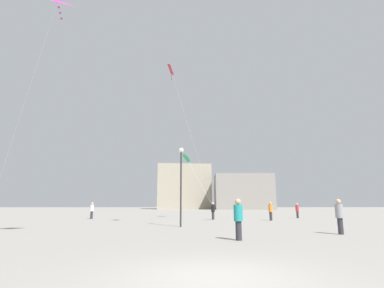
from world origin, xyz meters
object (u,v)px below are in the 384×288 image
person_in_white (92,210)px  person_in_red (297,210)px  person_in_orange (271,210)px  person_in_black (213,210)px  kite_crimson_delta (173,74)px  building_centre_hall (243,192)px  building_left_hall (183,187)px  person_in_teal (238,217)px  lamppost_east (181,174)px  kite_magenta_delta (55,8)px  person_in_grey (339,215)px  kite_emerald_diamond (187,158)px

person_in_white → person_in_red: size_ratio=1.05×
person_in_orange → person_in_black: bearing=122.1°
kite_crimson_delta → building_centre_hall: kite_crimson_delta is taller
person_in_black → building_left_hall: bearing=64.4°
person_in_teal → person_in_red: size_ratio=1.08×
building_left_hall → person_in_red: bearing=-78.8°
person_in_teal → person_in_white: bearing=-85.9°
person_in_white → lamppost_east: bearing=-46.1°
kite_crimson_delta → kite_magenta_delta: 11.13m
person_in_black → person_in_red: size_ratio=1.04×
building_left_hall → lamppost_east: size_ratio=3.21×
person_in_white → person_in_grey: bearing=-39.2°
person_in_black → person_in_teal: bearing=-120.2°
person_in_black → kite_magenta_delta: (-9.24, -18.21, 9.90)m
person_in_orange → person_in_black: size_ratio=1.01×
person_in_teal → kite_emerald_diamond: size_ratio=0.29×
kite_crimson_delta → kite_magenta_delta: kite_crimson_delta is taller
person_in_teal → person_in_orange: bearing=-138.4°
person_in_orange → person_in_grey: (-0.17, -13.43, 0.04)m
person_in_white → building_left_hall: 67.80m
person_in_orange → person_in_white: bearing=129.4°
person_in_white → building_centre_hall: 63.91m
person_in_white → kite_emerald_diamond: kite_emerald_diamond is taller
person_in_black → lamppost_east: 10.66m
kite_magenta_delta → person_in_grey: bearing=11.4°
person_in_teal → building_left_hall: bearing=-116.1°
building_centre_hall → person_in_white: bearing=-115.6°
person_in_red → lamppost_east: lamppost_east is taller
building_centre_hall → lamppost_east: (-17.93, -69.21, -1.43)m
person_in_red → kite_emerald_diamond: 13.81m
person_in_grey → lamppost_east: 10.41m
person_in_orange → building_centre_hall: bearing=42.4°
person_in_teal → person_in_black: person_in_teal is taller
person_in_black → kite_crimson_delta: kite_crimson_delta is taller
kite_emerald_diamond → building_left_hall: (-0.62, 65.31, 0.24)m
person_in_orange → lamppost_east: lamppost_east is taller
person_in_grey → person_in_white: (-18.10, 17.20, -0.04)m
person_in_teal → lamppost_east: size_ratio=0.32×
kite_crimson_delta → building_centre_hall: (18.68, 67.89, -6.80)m
person_in_grey → person_in_white: person_in_grey is taller
person_in_red → lamppost_east: size_ratio=0.30×
person_in_grey → kite_crimson_delta: size_ratio=0.16×
person_in_teal → lamppost_east: 8.83m
lamppost_east → building_left_hall: bearing=90.1°
lamppost_east → kite_crimson_delta: bearing=119.8°
person_in_teal → kite_magenta_delta: size_ratio=0.18×
kite_crimson_delta → lamppost_east: 8.36m
person_in_white → kite_crimson_delta: kite_crimson_delta is taller
person_in_teal → kite_crimson_delta: 14.75m
person_in_black → kite_magenta_delta: bearing=-145.2°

